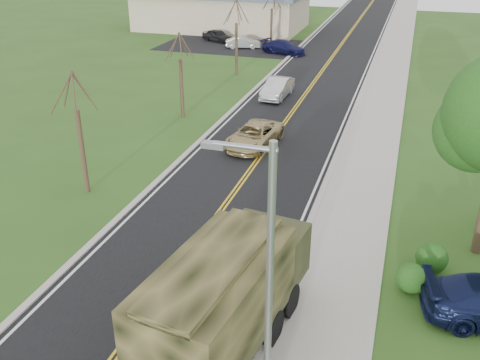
% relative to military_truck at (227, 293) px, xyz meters
% --- Properties ---
extents(road, '(8.00, 120.00, 0.01)m').
position_rel_military_truck_xyz_m(road, '(-3.17, 38.27, -2.14)').
color(road, black).
rests_on(road, ground).
extents(curb_right, '(0.30, 120.00, 0.12)m').
position_rel_military_truck_xyz_m(curb_right, '(0.98, 38.27, -2.09)').
color(curb_right, '#9E998E').
rests_on(curb_right, ground).
extents(sidewalk_right, '(3.20, 120.00, 0.10)m').
position_rel_military_truck_xyz_m(sidewalk_right, '(2.73, 38.27, -2.10)').
color(sidewalk_right, '#9E998E').
rests_on(sidewalk_right, ground).
extents(curb_left, '(0.30, 120.00, 0.10)m').
position_rel_military_truck_xyz_m(curb_left, '(-7.32, 38.27, -2.10)').
color(curb_left, '#9E998E').
rests_on(curb_left, ground).
extents(street_light, '(1.65, 0.22, 8.00)m').
position_rel_military_truck_xyz_m(street_light, '(1.73, -2.23, 2.28)').
color(street_light, gray).
rests_on(street_light, ground).
extents(bare_tree_a, '(1.93, 2.26, 6.08)m').
position_rel_military_truck_xyz_m(bare_tree_a, '(-10.17, 8.27, 0.48)').
color(bare_tree_a, '#38281C').
rests_on(bare_tree_a, ground).
extents(bare_tree_b, '(1.83, 2.14, 5.73)m').
position_rel_military_truck_xyz_m(bare_tree_b, '(-10.17, 20.27, 0.33)').
color(bare_tree_b, '#38281C').
rests_on(bare_tree_b, ground).
extents(bare_tree_c, '(2.04, 2.39, 6.42)m').
position_rel_military_truck_xyz_m(bare_tree_c, '(-10.17, 32.27, 0.63)').
color(bare_tree_c, '#38281C').
rests_on(bare_tree_c, ground).
extents(bare_tree_d, '(1.88, 2.20, 5.91)m').
position_rel_military_truck_xyz_m(bare_tree_d, '(-10.17, 44.27, 0.40)').
color(bare_tree_d, '#38281C').
rests_on(bare_tree_d, ground).
extents(commercial_building, '(25.50, 21.50, 5.65)m').
position_rel_military_truck_xyz_m(commercial_building, '(-19.15, 54.24, 0.54)').
color(commercial_building, tan).
rests_on(commercial_building, ground).
extents(military_truck, '(3.62, 7.79, 3.75)m').
position_rel_military_truck_xyz_m(military_truck, '(0.00, 0.00, 0.00)').
color(military_truck, black).
rests_on(military_truck, ground).
extents(suv_champagne, '(2.82, 5.08, 1.35)m').
position_rel_military_truck_xyz_m(suv_champagne, '(-3.97, 16.54, -1.47)').
color(suv_champagne, tan).
rests_on(suv_champagne, ground).
extents(sedan_silver, '(1.76, 4.49, 1.46)m').
position_rel_military_truck_xyz_m(sedan_silver, '(-5.08, 26.67, -1.42)').
color(sedan_silver, silver).
rests_on(sedan_silver, ground).
extents(lot_car_dark, '(4.21, 2.99, 1.33)m').
position_rel_military_truck_xyz_m(lot_car_dark, '(-16.78, 45.79, -1.48)').
color(lot_car_dark, black).
rests_on(lot_car_dark, ground).
extents(lot_car_silver, '(3.90, 2.27, 1.21)m').
position_rel_military_truck_xyz_m(lot_car_silver, '(-12.97, 43.21, -1.54)').
color(lot_car_silver, '#ACABB0').
rests_on(lot_car_silver, ground).
extents(lot_car_navy, '(4.99, 3.11, 1.35)m').
position_rel_military_truck_xyz_m(lot_car_navy, '(-8.17, 41.86, -1.47)').
color(lot_car_navy, '#10113A').
rests_on(lot_car_navy, ground).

